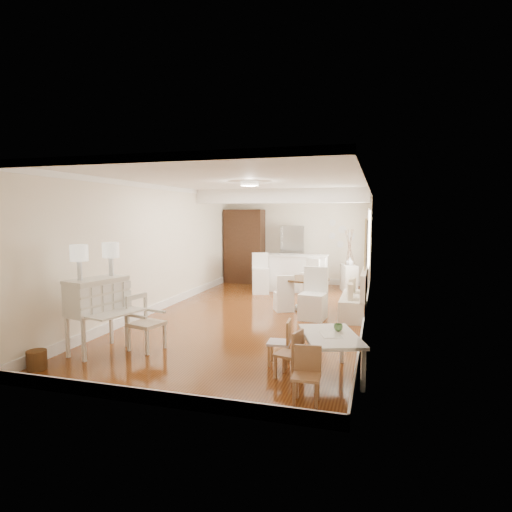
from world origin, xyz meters
The scene contains 20 objects.
room centered at (0.04, 0.32, 1.98)m, with size 9.00×9.04×2.82m.
secretary_bureau centered at (-1.70, -3.04, 0.59)m, with size 0.92×0.93×1.17m, color white.
gustavian_armchair centered at (-1.04, -2.73, 0.44)m, with size 0.50×0.50×0.87m, color silver.
wicker_basket centered at (-2.05, -3.93, 0.13)m, with size 0.27×0.27×0.27m, color brown.
kids_table centered at (1.90, -3.06, 0.28)m, with size 0.68×1.14×0.57m, color white.
kids_chair_a centered at (1.37, -3.25, 0.33)m, with size 0.32×0.32×0.65m, color #946743.
kids_chair_b centered at (1.14, -2.80, 0.33)m, with size 0.32×0.32×0.66m, color #B38251.
kids_chair_c centered at (1.73, -3.96, 0.33)m, with size 0.32×0.32×0.65m, color #9C6C47.
banquette centered at (1.99, 0.50, 0.49)m, with size 0.52×1.60×0.98m, color silver.
dining_table centered at (0.92, 0.83, 0.36)m, with size 1.06×1.06×0.72m, color #4C3118.
slip_chair_near centered at (1.21, -0.01, 0.53)m, with size 0.50×0.53×1.06m, color white.
slip_chair_far centered at (0.46, 0.59, 0.41)m, with size 0.39×0.41×0.82m, color white.
breakfast_counter centered at (0.10, 3.10, 0.52)m, with size 2.05×0.65×1.03m, color white.
bar_stool_left centered at (-0.60, 2.47, 0.55)m, with size 0.44×0.44×1.10m, color white.
bar_stool_right centered at (0.72, 2.59, 0.48)m, with size 0.39×0.39×0.97m, color white.
pantry_cabinet centered at (-1.60, 4.18, 1.15)m, with size 1.20×0.60×2.30m, color #381E11.
fridge centered at (0.30, 4.15, 0.90)m, with size 0.75×0.65×1.80m, color silver.
sideboard centered at (1.69, 3.46, 0.37)m, with size 0.35×0.78×0.75m, color silver.
pencil_cup centered at (1.98, -2.85, 0.62)m, with size 0.12×0.12×0.10m, color #598E53.
branch_vase centered at (1.71, 3.45, 0.86)m, with size 0.21×0.21×0.22m, color silver.
Camera 1 is at (2.48, -8.63, 2.15)m, focal length 30.00 mm.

